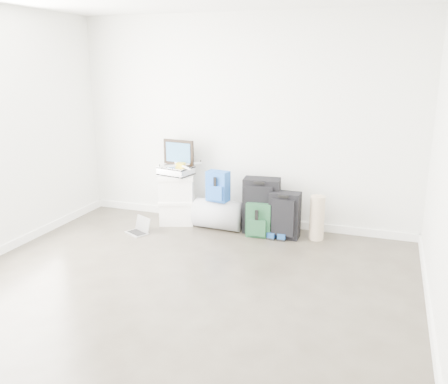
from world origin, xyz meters
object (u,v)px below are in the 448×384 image
at_px(duffel_bag, 219,214).
at_px(laptop, 139,229).
at_px(carry_on, 285,215).
at_px(briefcase, 176,171).
at_px(large_suitcase, 261,206).
at_px(boxes_stack, 177,199).

relative_size(duffel_bag, laptop, 1.80).
distance_m(duffel_bag, carry_on, 0.88).
xyz_separation_m(briefcase, large_suitcase, (1.16, 0.03, -0.37)).
distance_m(briefcase, duffel_bag, 0.81).
bearing_deg(boxes_stack, laptop, -138.38).
bearing_deg(carry_on, boxes_stack, 177.60).
distance_m(briefcase, laptop, 0.90).
height_order(duffel_bag, large_suitcase, large_suitcase).
bearing_deg(duffel_bag, laptop, -147.46).
relative_size(boxes_stack, briefcase, 1.62).
height_order(briefcase, duffel_bag, briefcase).
height_order(carry_on, laptop, carry_on).
relative_size(boxes_stack, carry_on, 1.15).
relative_size(duffel_bag, large_suitcase, 0.89).
distance_m(boxes_stack, carry_on, 1.49).
xyz_separation_m(duffel_bag, large_suitcase, (0.55, 0.06, 0.16)).
distance_m(large_suitcase, carry_on, 0.35).
bearing_deg(large_suitcase, duffel_bag, 179.37).
bearing_deg(briefcase, large_suitcase, 13.76).
distance_m(duffel_bag, large_suitcase, 0.58).
bearing_deg(briefcase, boxes_stack, 0.00).
relative_size(briefcase, duffel_bag, 0.66).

